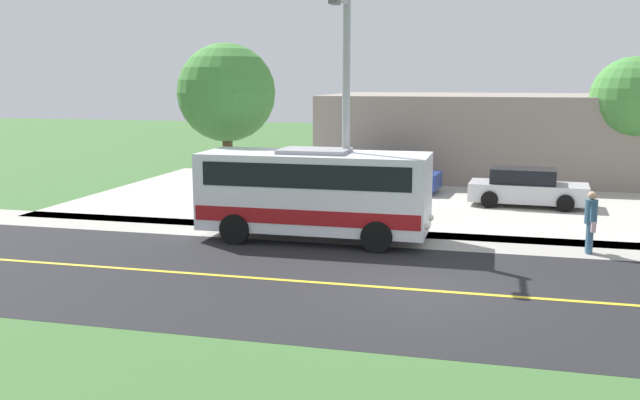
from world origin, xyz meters
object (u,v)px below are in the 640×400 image
Objects in this scene: tree_lot_edge at (633,100)px; shuttle_bus_front at (315,190)px; commercial_building at (495,134)px; pedestrian_with_bags at (591,220)px; parked_car_near at (389,175)px; parked_car_far at (527,188)px; tree_curbside at (226,93)px; street_light_pole at (345,108)px.

shuttle_bus_front is at bearing -40.49° from tree_lot_edge.
shuttle_bus_front is 17.66m from commercial_building.
pedestrian_with_bags is 0.30× the size of tree_lot_edge.
parked_car_near is at bearing -31.62° from commercial_building.
parked_car_near is 0.27× the size of commercial_building.
commercial_building is (-16.87, 5.21, 0.50)m from shuttle_bus_front.
commercial_building is (-16.72, -2.72, 1.07)m from pedestrian_with_bags.
tree_lot_edge is (-12.72, 3.06, 3.00)m from pedestrian_with_bags.
shuttle_bus_front reaches higher than parked_car_far.
tree_curbside is (-2.72, -11.85, 3.39)m from pedestrian_with_bags.
tree_curbside reaches higher than pedestrian_with_bags.
commercial_building is (-4.00, -5.78, -1.93)m from tree_lot_edge.
parked_car_near is at bearing 175.14° from shuttle_bus_front.
parked_car_near is at bearing 145.39° from tree_curbside.
tree_curbside is at bearing -66.00° from parked_car_far.
parked_car_near is at bearing -111.65° from parked_car_far.
shuttle_bus_front is 0.42× the size of commercial_building.
tree_lot_edge is 7.29m from commercial_building.
street_light_pole is 16.12m from tree_lot_edge.
pedestrian_with_bags is at bearing 9.24° from commercial_building.
parked_car_near is 6.10m from parked_car_far.
tree_lot_edge is at bearing 123.85° from tree_curbside.
parked_car_near and parked_car_far have the same top height.
street_light_pole is at bearing 62.07° from tree_curbside.
pedestrian_with_bags is at bearing 88.48° from street_light_pole.
commercial_building is at bearing 162.84° from shuttle_bus_front.
parked_car_far is at bearing 68.35° from parked_car_near.
parked_car_near is 0.78× the size of tree_lot_edge.
pedestrian_with_bags is 11.95m from parked_car_near.
street_light_pole is 1.24× the size of tree_lot_edge.
parked_car_near is (-9.76, 0.83, -0.84)m from shuttle_bus_front.
tree_curbside is (-2.54, -4.78, 0.35)m from street_light_pole.
pedestrian_with_bags is 0.39× the size of parked_car_far.
parked_car_far is at bearing 114.00° from tree_curbside.
street_light_pole reaches higher than pedestrian_with_bags.
parked_car_far is (-7.18, 5.64, -3.31)m from street_light_pole.
tree_lot_edge reaches higher than pedestrian_with_bags.
tree_curbside is at bearing -102.94° from pedestrian_with_bags.
pedestrian_with_bags reaches higher than parked_car_far.
tree_curbside is at bearing -126.16° from shuttle_bus_front.
parked_car_near is at bearing -72.98° from tree_lot_edge.
pedestrian_with_bags reaches higher than parked_car_near.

